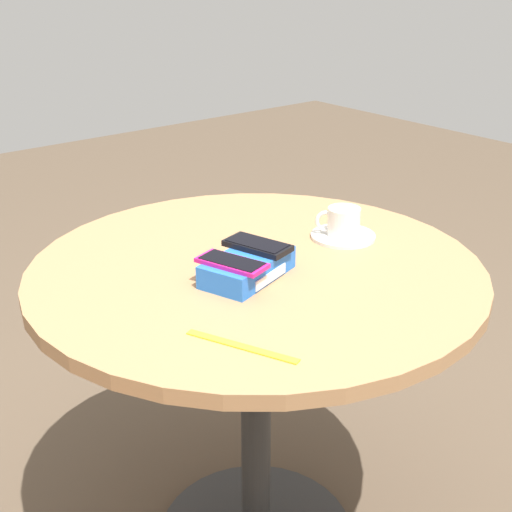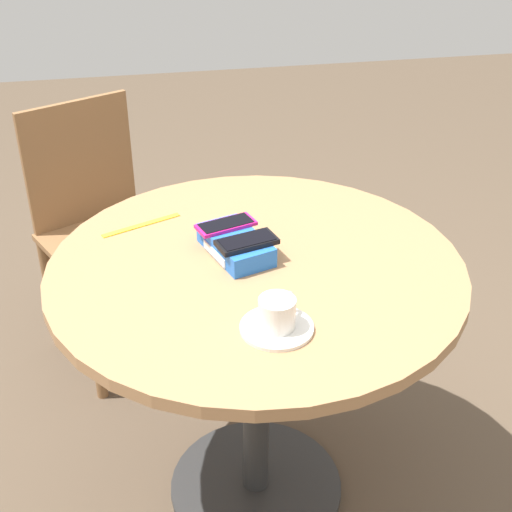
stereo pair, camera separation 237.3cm
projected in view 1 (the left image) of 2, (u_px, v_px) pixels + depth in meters
name	position (u px, v px, depth m)	size (l,w,h in m)	color
round_table	(256.00, 324.00, 1.55)	(0.96, 0.96, 0.75)	#2D2D2D
phone_box	(248.00, 267.00, 1.43)	(0.22, 0.16, 0.05)	blue
phone_magenta	(232.00, 263.00, 1.38)	(0.10, 0.15, 0.01)	#D11975
phone_black	(258.00, 245.00, 1.46)	(0.10, 0.15, 0.01)	black
saucer	(343.00, 236.00, 1.64)	(0.15, 0.15, 0.01)	silver
coffee_cup	(343.00, 221.00, 1.62)	(0.09, 0.08, 0.06)	silver
lanyard_strap	(242.00, 346.00, 1.19)	(0.21, 0.02, 0.00)	yellow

